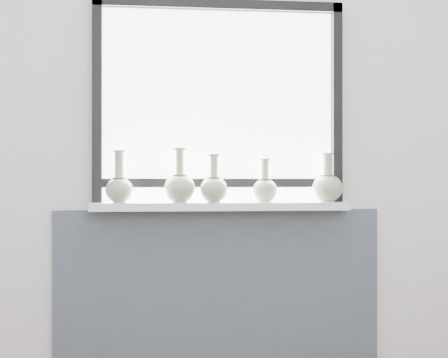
{
  "coord_description": "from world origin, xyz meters",
  "views": [
    {
      "loc": [
        -0.39,
        -1.77,
        1.01
      ],
      "look_at": [
        0.0,
        1.55,
        1.02
      ],
      "focal_mm": 55.0,
      "sensor_mm": 36.0,
      "label": 1
    }
  ],
  "objects": [
    {
      "name": "back_wall",
      "position": [
        0.0,
        1.81,
        1.3
      ],
      "size": [
        3.6,
        0.02,
        2.6
      ],
      "primitive_type": "cube",
      "color": "silver",
      "rests_on": "ground"
    },
    {
      "name": "windowsill",
      "position": [
        0.0,
        1.71,
        0.88
      ],
      "size": [
        1.32,
        0.18,
        0.04
      ],
      "primitive_type": "cube",
      "color": "white",
      "rests_on": "apron_panel"
    },
    {
      "name": "apron_panel",
      "position": [
        0.0,
        1.78,
        0.43
      ],
      "size": [
        1.7,
        0.03,
        0.86
      ],
      "primitive_type": "cube",
      "color": "#434D5E",
      "rests_on": "ground"
    },
    {
      "name": "vase_a",
      "position": [
        -0.51,
        1.68,
        0.98
      ],
      "size": [
        0.14,
        0.14,
        0.26
      ],
      "rotation": [
        0.0,
        0.0,
        -0.01
      ],
      "color": "#9EAC87",
      "rests_on": "windowsill"
    },
    {
      "name": "vase_b",
      "position": [
        -0.21,
        1.69,
        0.99
      ],
      "size": [
        0.16,
        0.16,
        0.28
      ],
      "rotation": [
        0.0,
        0.0,
        0.15
      ],
      "color": "#9EAC87",
      "rests_on": "windowsill"
    },
    {
      "name": "vase_e",
      "position": [
        0.56,
        1.7,
        0.98
      ],
      "size": [
        0.16,
        0.16,
        0.26
      ],
      "rotation": [
        0.0,
        0.0,
        0.12
      ],
      "color": "#9EAC87",
      "rests_on": "windowsill"
    },
    {
      "name": "vase_c",
      "position": [
        -0.04,
        1.68,
        0.98
      ],
      "size": [
        0.14,
        0.14,
        0.25
      ],
      "rotation": [
        0.0,
        0.0,
        0.34
      ],
      "color": "#9EAC87",
      "rests_on": "windowsill"
    },
    {
      "name": "vase_d",
      "position": [
        0.23,
        1.71,
        0.97
      ],
      "size": [
        0.13,
        0.13,
        0.23
      ],
      "rotation": [
        0.0,
        0.0,
        -0.16
      ],
      "color": "#9EAC87",
      "rests_on": "windowsill"
    },
    {
      "name": "window",
      "position": [
        0.0,
        1.77,
        1.44
      ],
      "size": [
        1.3,
        0.06,
        1.05
      ],
      "color": "black",
      "rests_on": "windowsill"
    }
  ]
}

